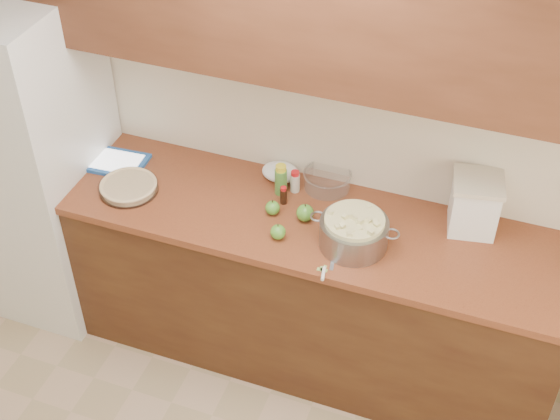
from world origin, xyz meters
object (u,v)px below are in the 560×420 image
(colander, at_px, (354,232))
(tablet, at_px, (117,163))
(pie, at_px, (129,187))
(flour_canister, at_px, (475,203))

(colander, relative_size, tablet, 1.37)
(pie, bearing_deg, colander, 0.33)
(flour_canister, relative_size, tablet, 0.91)
(colander, distance_m, flour_canister, 0.56)
(pie, distance_m, colander, 1.13)
(tablet, bearing_deg, colander, -10.84)
(pie, relative_size, tablet, 0.96)
(pie, xyz_separation_m, flour_canister, (1.60, 0.31, 0.11))
(flour_canister, height_order, tablet, flour_canister)
(flour_canister, xyz_separation_m, tablet, (-1.76, -0.14, -0.13))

